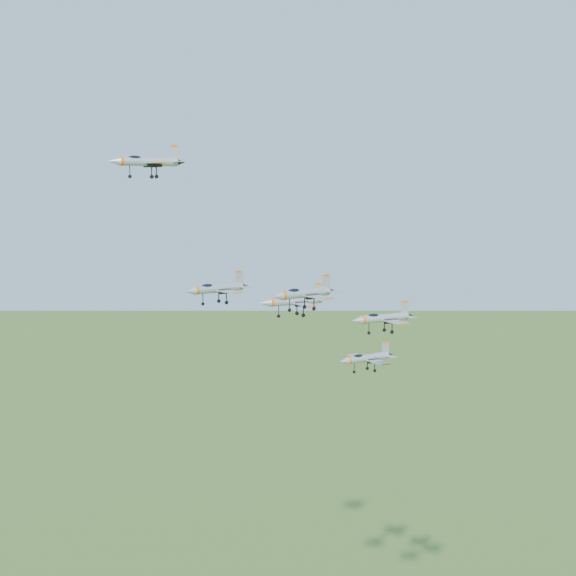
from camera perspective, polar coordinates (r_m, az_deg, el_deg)
jet_lead at (r=133.22m, az=-10.03°, el=8.85°), size 13.05×10.91×3.49m
jet_left_high at (r=120.34m, az=-5.10°, el=-0.03°), size 11.42×9.41×3.06m
jet_right_high at (r=105.73m, az=1.10°, el=-0.38°), size 10.82×8.89×2.90m
jet_left_low at (r=139.67m, az=0.40°, el=-0.91°), size 13.48×11.31×3.61m
jet_right_low at (r=123.32m, az=6.74°, el=-2.13°), size 11.40×9.54×3.05m
jet_trail at (r=148.64m, az=5.57°, el=-4.97°), size 12.48×10.35×3.33m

